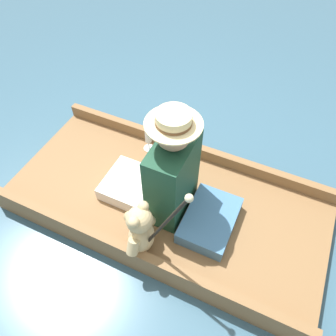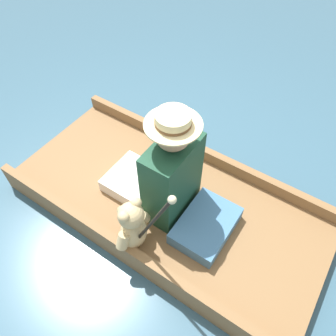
{
  "view_description": "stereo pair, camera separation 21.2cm",
  "coord_description": "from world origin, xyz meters",
  "px_view_note": "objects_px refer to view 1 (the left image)",
  "views": [
    {
      "loc": [
        -1.27,
        -0.62,
        2.21
      ],
      "look_at": [
        -0.03,
        -0.04,
        0.56
      ],
      "focal_mm": 35.0,
      "sensor_mm": 36.0,
      "label": 1
    },
    {
      "loc": [
        -1.17,
        -0.8,
        2.21
      ],
      "look_at": [
        -0.03,
        -0.04,
        0.56
      ],
      "focal_mm": 35.0,
      "sensor_mm": 36.0,
      "label": 2
    }
  ],
  "objects_px": {
    "walking_cane": "(165,223)",
    "seated_person": "(164,174)",
    "teddy_bear": "(140,231)",
    "wine_glass": "(148,135)"
  },
  "relations": [
    {
      "from": "teddy_bear",
      "to": "wine_glass",
      "type": "xyz_separation_m",
      "value": [
        0.84,
        0.38,
        -0.06
      ]
    },
    {
      "from": "walking_cane",
      "to": "seated_person",
      "type": "bearing_deg",
      "value": 25.99
    },
    {
      "from": "teddy_bear",
      "to": "walking_cane",
      "type": "height_order",
      "value": "walking_cane"
    },
    {
      "from": "seated_person",
      "to": "wine_glass",
      "type": "relative_size",
      "value": 3.51
    },
    {
      "from": "teddy_bear",
      "to": "seated_person",
      "type": "bearing_deg",
      "value": 2.42
    },
    {
      "from": "teddy_bear",
      "to": "wine_glass",
      "type": "relative_size",
      "value": 1.8
    },
    {
      "from": "walking_cane",
      "to": "teddy_bear",
      "type": "bearing_deg",
      "value": 82.6
    },
    {
      "from": "seated_person",
      "to": "wine_glass",
      "type": "height_order",
      "value": "seated_person"
    },
    {
      "from": "wine_glass",
      "to": "walking_cane",
      "type": "xyz_separation_m",
      "value": [
        -0.86,
        -0.57,
        0.33
      ]
    },
    {
      "from": "wine_glass",
      "to": "walking_cane",
      "type": "height_order",
      "value": "walking_cane"
    }
  ]
}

